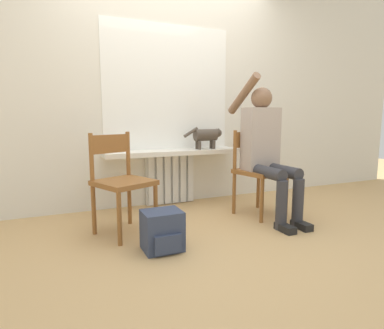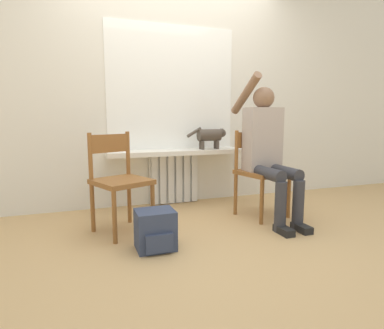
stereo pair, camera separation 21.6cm
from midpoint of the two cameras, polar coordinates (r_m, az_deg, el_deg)
name	(u,v)px [view 2 (the right image)]	position (r m, az deg, el deg)	size (l,w,h in m)	color
ground_plane	(214,238)	(2.69, 6.28, -12.83)	(12.00, 12.00, 0.00)	tan
wall_with_window	(171,83)	(3.67, -1.98, 14.27)	(7.00, 0.06, 2.70)	silver
radiator	(174,178)	(3.64, -1.53, -2.48)	(0.56, 0.08, 0.57)	silver
windowsill	(177,152)	(3.49, -0.98, 2.22)	(1.49, 0.32, 0.05)	white
window_glass	(172,88)	(3.64, -1.80, 13.46)	(1.43, 0.01, 1.34)	white
chair_left	(119,179)	(2.75, -10.62, -2.65)	(0.55, 0.55, 0.85)	brown
chair_right	(260,171)	(3.25, 13.82, -1.10)	(0.50, 0.50, 0.85)	brown
person	(268,146)	(3.13, 15.23, 3.13)	(0.36, 1.01, 1.39)	#333338
cat	(211,135)	(3.58, 5.06, 5.16)	(0.46, 0.13, 0.25)	#4C4238
backpack	(155,230)	(2.42, -3.94, -11.58)	(0.28, 0.26, 0.29)	#333D56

